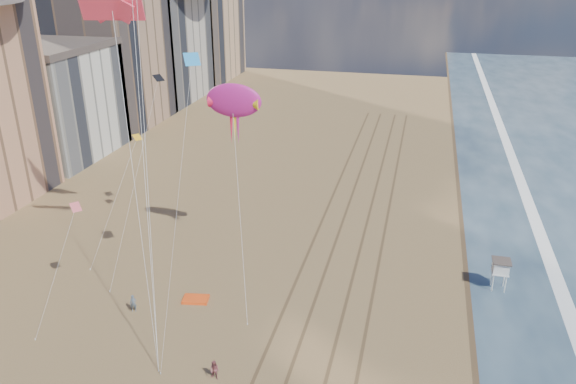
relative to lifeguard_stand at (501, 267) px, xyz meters
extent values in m
plane|color=#42301E|center=(1.55, 10.17, -2.33)|extent=(260.00, 260.00, 0.00)
plane|color=white|center=(5.75, 10.17, -2.33)|extent=(260.00, 260.00, 0.00)
cube|color=brown|center=(-18.65, 0.17, -2.32)|extent=(0.28, 120.00, 0.01)
cube|color=brown|center=(-16.25, 0.17, -2.32)|extent=(0.28, 120.00, 0.01)
cube|color=brown|center=(-13.45, 0.17, -2.32)|extent=(0.28, 120.00, 0.01)
cube|color=brown|center=(-11.25, 0.17, -2.32)|extent=(0.28, 120.00, 0.01)
cube|color=silver|center=(-62.45, 24.17, 5.67)|extent=(14.00, 18.00, 16.00)
cube|color=#473D38|center=(-62.45, 24.17, 14.17)|extent=(14.28, 18.36, 1.00)
cube|color=tan|center=(-63.45, 42.17, 11.67)|extent=(16.00, 20.00, 28.00)
cube|color=#BCB2A3|center=(-62.95, 62.17, 8.67)|extent=(15.00, 22.00, 22.00)
cube|color=tan|center=(-63.45, 84.17, 10.67)|extent=(16.00, 24.00, 26.00)
cylinder|color=white|center=(-0.56, -0.56, -1.49)|extent=(0.11, 0.11, 1.67)
cylinder|color=white|center=(0.56, -0.56, -1.49)|extent=(0.11, 0.11, 1.67)
cylinder|color=white|center=(-0.56, 0.56, -1.49)|extent=(0.11, 0.11, 1.67)
cylinder|color=white|center=(0.56, 0.56, -1.49)|extent=(0.11, 0.11, 1.67)
cube|color=white|center=(0.00, 0.00, -0.52)|extent=(1.49, 1.49, 0.11)
cube|color=white|center=(0.00, 0.00, 0.04)|extent=(1.40, 1.40, 1.02)
cube|color=#473D38|center=(0.00, 0.00, 0.65)|extent=(1.67, 1.67, 0.09)
cube|color=#FF4D15|center=(-26.75, -8.57, -2.20)|extent=(2.52, 1.84, 0.26)
ellipsoid|color=#B91C7F|center=(-25.40, 0.00, 14.16)|extent=(4.90, 0.92, 2.91)
cone|color=red|center=(-27.15, 0.00, 13.94)|extent=(1.31, 1.09, 1.09)
cone|color=yellow|center=(-23.65, 0.00, 13.94)|extent=(1.31, 1.09, 1.09)
cylinder|color=silver|center=(-23.25, -5.45, 5.37)|extent=(0.03, 0.03, 19.35)
imported|color=#4F5B66|center=(-31.38, -11.39, -1.52)|extent=(0.69, 0.58, 1.62)
imported|color=brown|center=(-21.46, -17.72, -1.55)|extent=(0.85, 0.71, 1.56)
cube|color=#F8374C|center=(-33.00, -6.44, 22.59)|extent=(5.14, 1.70, 1.75)
plane|color=#DF5760|center=(-35.99, -10.83, 7.00)|extent=(1.29, 1.31, 0.57)
plane|color=#F7AB1A|center=(-37.97, 4.08, 8.43)|extent=(1.41, 1.43, 0.46)
plane|color=black|center=(-34.16, 2.73, 15.28)|extent=(1.50, 1.52, 0.52)
plane|color=#2990DD|center=(-24.97, -9.97, 19.61)|extent=(1.86, 1.78, 0.75)
camera|label=1|loc=(-8.42, -48.27, 26.65)|focal=35.00mm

